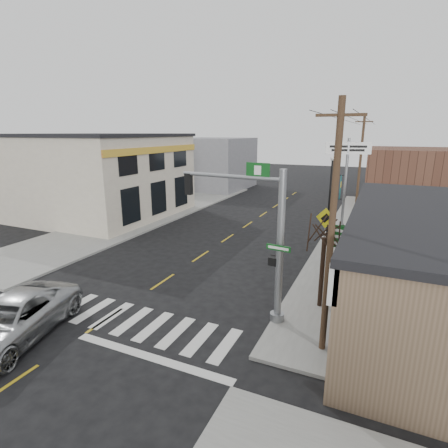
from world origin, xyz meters
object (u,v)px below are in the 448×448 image
at_px(suv, 10,320).
at_px(bare_tree, 326,225).
at_px(dance_center_sign, 347,161).
at_px(guide_sign, 347,245).
at_px(traffic_signal_pole, 262,229).
at_px(utility_pole_far, 360,164).
at_px(utility_pole_near, 331,230).
at_px(lamp_post, 331,195).
at_px(fire_hydrant, 347,293).

xyz_separation_m(suv, bare_tree, (9.57, 6.79, 2.85)).
xyz_separation_m(suv, dance_center_sign, (9.06, 19.54, 4.36)).
distance_m(suv, guide_sign, 13.97).
height_order(suv, traffic_signal_pole, traffic_signal_pole).
bearing_deg(utility_pole_far, bare_tree, -97.50).
xyz_separation_m(traffic_signal_pole, utility_pole_near, (2.59, -1.13, 0.55)).
bearing_deg(dance_center_sign, suv, -130.86).
xyz_separation_m(guide_sign, utility_pole_near, (-0.12, -5.60, 2.16)).
bearing_deg(utility_pole_near, guide_sign, 85.98).
bearing_deg(lamp_post, utility_pole_near, -90.03).
xyz_separation_m(suv, traffic_signal_pole, (7.56, 4.92, 2.91)).
distance_m(lamp_post, utility_pole_near, 11.62).
bearing_deg(guide_sign, utility_pole_near, -70.00).
relative_size(lamp_post, utility_pole_far, 0.67).
relative_size(guide_sign, fire_hydrant, 4.13).
distance_m(lamp_post, dance_center_sign, 4.62).
xyz_separation_m(lamp_post, utility_pole_far, (0.91, 11.00, 1.06)).
height_order(guide_sign, fire_hydrant, guide_sign).
bearing_deg(lamp_post, guide_sign, -82.15).
distance_m(fire_hydrant, utility_pole_near, 5.32).
distance_m(suv, utility_pole_far, 28.20).
xyz_separation_m(guide_sign, utility_pole_far, (-0.70, 16.89, 2.37)).
distance_m(guide_sign, fire_hydrant, 2.39).
height_order(suv, guide_sign, guide_sign).
height_order(dance_center_sign, utility_pole_far, utility_pole_far).
relative_size(suv, dance_center_sign, 0.84).
bearing_deg(fire_hydrant, bare_tree, -141.56).
relative_size(guide_sign, dance_center_sign, 0.46).
bearing_deg(utility_pole_far, utility_pole_near, -96.02).
relative_size(traffic_signal_pole, utility_pole_far, 0.71).
xyz_separation_m(fire_hydrant, utility_pole_far, (-1.00, 18.69, 3.92)).
bearing_deg(guide_sign, dance_center_sign, 118.03).
bearing_deg(suv, traffic_signal_pole, 18.42).
bearing_deg(utility_pole_near, bare_tree, 98.13).
bearing_deg(utility_pole_near, suv, -162.35).
xyz_separation_m(utility_pole_near, utility_pole_far, (-0.58, 22.49, 0.22)).
bearing_deg(utility_pole_near, lamp_post, 94.60).
bearing_deg(bare_tree, suv, -144.65).
relative_size(dance_center_sign, bare_tree, 1.49).
xyz_separation_m(fire_hydrant, bare_tree, (-1.00, -0.79, 3.10)).
relative_size(suv, utility_pole_near, 0.69).
relative_size(fire_hydrant, lamp_post, 0.13).
bearing_deg(lamp_post, suv, -126.98).
distance_m(suv, bare_tree, 12.08).
distance_m(suv, dance_center_sign, 21.97).
height_order(traffic_signal_pole, lamp_post, traffic_signal_pole).
height_order(lamp_post, dance_center_sign, dance_center_sign).
xyz_separation_m(guide_sign, lamp_post, (-1.61, 5.89, 1.31)).
xyz_separation_m(suv, utility_pole_near, (10.15, 3.78, 3.47)).
bearing_deg(utility_pole_far, traffic_signal_pole, -102.87).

